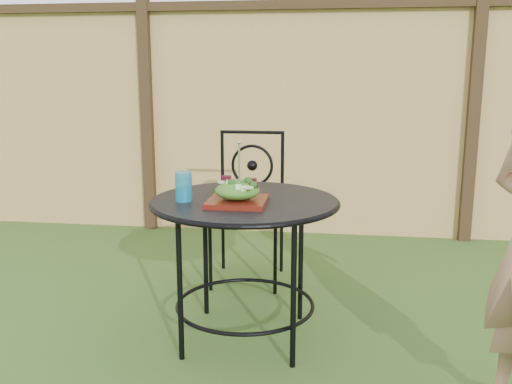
% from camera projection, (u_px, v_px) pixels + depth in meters
% --- Properties ---
extents(ground, '(60.00, 60.00, 0.00)m').
position_uv_depth(ground, '(274.00, 360.00, 2.68)').
color(ground, '#274D18').
rests_on(ground, ground).
extents(fence, '(8.00, 0.12, 1.90)m').
position_uv_depth(fence, '(304.00, 119.00, 4.60)').
color(fence, '#EFC376').
rests_on(fence, ground).
extents(patio_table, '(0.92, 0.92, 0.72)m').
position_uv_depth(patio_table, '(245.00, 227.00, 2.79)').
color(patio_table, black).
rests_on(patio_table, ground).
extents(patio_chair, '(0.46, 0.46, 0.95)m').
position_uv_depth(patio_chair, '(249.00, 203.00, 3.65)').
color(patio_chair, black).
rests_on(patio_chair, ground).
extents(salad_plate, '(0.27, 0.27, 0.02)m').
position_uv_depth(salad_plate, '(237.00, 202.00, 2.66)').
color(salad_plate, '#441609').
rests_on(salad_plate, patio_table).
extents(salad, '(0.21, 0.21, 0.08)m').
position_uv_depth(salad, '(237.00, 191.00, 2.64)').
color(salad, '#235614').
rests_on(salad, salad_plate).
extents(fork, '(0.01, 0.01, 0.18)m').
position_uv_depth(fork, '(239.00, 163.00, 2.62)').
color(fork, silver).
rests_on(fork, salad).
extents(drinking_glass, '(0.08, 0.08, 0.14)m').
position_uv_depth(drinking_glass, '(184.00, 187.00, 2.71)').
color(drinking_glass, '#0D779E').
rests_on(drinking_glass, patio_table).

